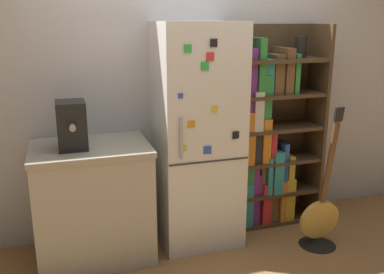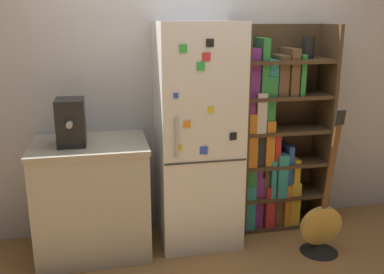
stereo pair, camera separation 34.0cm
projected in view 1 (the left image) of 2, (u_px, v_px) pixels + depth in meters
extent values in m
plane|color=#A87542|center=(203.00, 246.00, 3.52)|extent=(16.00, 16.00, 0.00)
cube|color=silver|center=(186.00, 80.00, 3.61)|extent=(8.00, 0.05, 2.60)
cube|color=white|center=(197.00, 136.00, 3.43)|extent=(0.64, 0.58, 1.79)
cube|color=#333333|center=(210.00, 162.00, 3.19)|extent=(0.63, 0.01, 0.01)
cube|color=#B2B2B7|center=(181.00, 139.00, 3.06)|extent=(0.02, 0.02, 0.30)
cube|color=green|center=(205.00, 66.00, 2.99)|extent=(0.06, 0.01, 0.06)
cube|color=blue|center=(181.00, 96.00, 2.99)|extent=(0.04, 0.01, 0.04)
cube|color=yellow|center=(214.00, 109.00, 3.09)|extent=(0.05, 0.01, 0.05)
cube|color=blue|center=(207.00, 150.00, 3.16)|extent=(0.06, 0.02, 0.06)
cube|color=green|center=(188.00, 49.00, 2.92)|extent=(0.05, 0.01, 0.05)
cube|color=black|center=(214.00, 43.00, 2.96)|extent=(0.06, 0.01, 0.06)
cube|color=yellow|center=(184.00, 148.00, 3.10)|extent=(0.04, 0.01, 0.04)
cube|color=black|center=(236.00, 135.00, 3.20)|extent=(0.06, 0.02, 0.06)
cube|color=orange|center=(191.00, 125.00, 3.07)|extent=(0.05, 0.01, 0.05)
cube|color=red|center=(210.00, 57.00, 2.98)|extent=(0.06, 0.01, 0.06)
cube|color=#4C3823|center=(238.00, 131.00, 3.65)|extent=(0.03, 0.35, 1.76)
cube|color=#4C3823|center=(315.00, 124.00, 3.87)|extent=(0.03, 0.35, 1.76)
cube|color=#4C3823|center=(269.00, 123.00, 3.91)|extent=(0.79, 0.03, 1.76)
cube|color=#4C3823|center=(272.00, 217.00, 3.99)|extent=(0.73, 0.32, 0.03)
cube|color=#4C3823|center=(274.00, 189.00, 3.92)|extent=(0.73, 0.32, 0.03)
cube|color=#4C3823|center=(275.00, 159.00, 3.84)|extent=(0.73, 0.32, 0.03)
cube|color=#4C3823|center=(277.00, 127.00, 3.76)|extent=(0.73, 0.32, 0.03)
cube|color=#4C3823|center=(279.00, 94.00, 3.68)|extent=(0.73, 0.32, 0.03)
cube|color=#4C3823|center=(281.00, 60.00, 3.61)|extent=(0.73, 0.32, 0.03)
cube|color=teal|center=(242.00, 200.00, 3.84)|extent=(0.08, 0.29, 0.40)
cube|color=purple|center=(251.00, 196.00, 3.86)|extent=(0.07, 0.24, 0.46)
cube|color=red|center=(261.00, 199.00, 3.89)|extent=(0.08, 0.28, 0.38)
cube|color=brown|center=(270.00, 193.00, 3.91)|extent=(0.07, 0.24, 0.47)
cube|color=orange|center=(276.00, 197.00, 3.94)|extent=(0.05, 0.29, 0.38)
cube|color=gold|center=(283.00, 195.00, 3.96)|extent=(0.09, 0.27, 0.39)
cube|color=#338C3F|center=(244.00, 167.00, 3.75)|extent=(0.09, 0.25, 0.48)
cube|color=purple|center=(251.00, 167.00, 3.79)|extent=(0.06, 0.24, 0.45)
cube|color=brown|center=(258.00, 172.00, 3.81)|extent=(0.04, 0.24, 0.34)
cube|color=teal|center=(263.00, 172.00, 3.83)|extent=(0.04, 0.31, 0.34)
cube|color=teal|center=(272.00, 169.00, 3.84)|extent=(0.09, 0.30, 0.38)
cube|color=#2D59B2|center=(279.00, 165.00, 3.86)|extent=(0.04, 0.25, 0.44)
cube|color=gold|center=(284.00, 170.00, 3.91)|extent=(0.06, 0.28, 0.32)
cube|color=orange|center=(244.00, 136.00, 3.68)|extent=(0.08, 0.29, 0.46)
cube|color=#262628|center=(252.00, 135.00, 3.71)|extent=(0.06, 0.27, 0.45)
cube|color=orange|center=(260.00, 138.00, 3.74)|extent=(0.08, 0.30, 0.39)
cube|color=red|center=(267.00, 143.00, 3.77)|extent=(0.05, 0.26, 0.29)
cube|color=purple|center=(244.00, 111.00, 3.62)|extent=(0.05, 0.27, 0.31)
cube|color=silver|center=(252.00, 109.00, 3.64)|extent=(0.08, 0.31, 0.33)
cube|color=#338C3F|center=(262.00, 101.00, 3.64)|extent=(0.08, 0.23, 0.46)
cube|color=purple|center=(247.00, 71.00, 3.54)|extent=(0.09, 0.24, 0.39)
cube|color=#338C3F|center=(256.00, 66.00, 3.55)|extent=(0.06, 0.26, 0.47)
cube|color=teal|center=(264.00, 76.00, 3.60)|extent=(0.08, 0.23, 0.30)
cube|color=brown|center=(274.00, 74.00, 3.61)|extent=(0.09, 0.23, 0.33)
cube|color=brown|center=(283.00, 70.00, 3.64)|extent=(0.07, 0.28, 0.38)
cube|color=#338C3F|center=(290.00, 73.00, 3.67)|extent=(0.04, 0.27, 0.33)
cylinder|color=black|center=(301.00, 47.00, 3.63)|extent=(0.10, 0.10, 0.18)
cube|color=#BCB7A8|center=(94.00, 204.00, 3.27)|extent=(0.85, 0.64, 0.86)
cube|color=#B2A893|center=(90.00, 148.00, 3.16)|extent=(0.87, 0.66, 0.04)
cube|color=black|center=(72.00, 125.00, 3.03)|extent=(0.20, 0.24, 0.34)
cylinder|color=#A5A39E|center=(72.00, 128.00, 2.89)|extent=(0.04, 0.06, 0.04)
cone|color=black|center=(317.00, 241.00, 3.52)|extent=(0.30, 0.30, 0.06)
cylinder|color=gold|center=(319.00, 219.00, 3.47)|extent=(0.34, 0.09, 0.34)
cube|color=brown|center=(330.00, 163.00, 3.27)|extent=(0.04, 0.12, 0.68)
cube|color=black|center=(339.00, 114.00, 3.12)|extent=(0.07, 0.04, 0.11)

